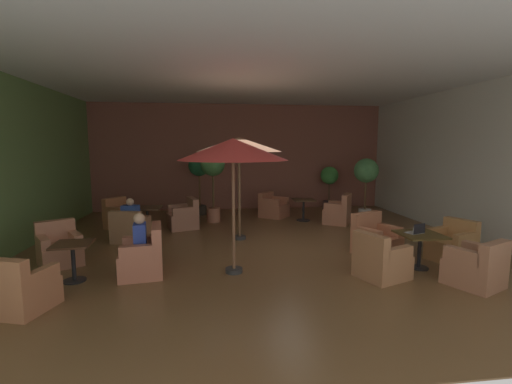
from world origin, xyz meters
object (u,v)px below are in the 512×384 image
(cafe_table_mid_center, at_px, (304,205))
(potted_tree_right_corner, at_px, (366,175))
(potted_tree_left_corner, at_px, (199,172))
(armchair_front_left_east, at_px, (476,268))
(cafe_table_rear_right, at_px, (73,254))
(armchair_rear_right_east, at_px, (18,291))
(armchair_front_left_west, at_px, (375,240))
(armchair_mid_center_north, at_px, (273,208))
(armchair_front_left_north, at_px, (381,261))
(open_laptop, at_px, (417,231))
(armchair_front_right_north, at_px, (121,217))
(patron_by_window, at_px, (131,214))
(cafe_table_front_left, at_px, (420,241))
(patron_blue_shirt, at_px, (140,234))
(patio_umbrella_center_beige, at_px, (239,145))
(cafe_table_front_right, at_px, (147,213))
(armchair_front_right_south, at_px, (184,217))
(potted_tree_mid_left, at_px, (329,181))
(iced_drink_cup, at_px, (415,231))
(potted_tree_mid_right, at_px, (213,172))
(patio_umbrella_tall_red, at_px, (233,150))
(armchair_rear_right_south, at_px, (144,257))
(armchair_front_left_south, at_px, (452,245))
(armchair_rear_right_north, at_px, (59,249))
(armchair_front_right_east, at_px, (130,230))
(armchair_mid_center_east, at_px, (338,213))

(cafe_table_mid_center, xyz_separation_m, potted_tree_right_corner, (2.05, 0.03, 0.94))
(potted_tree_left_corner, xyz_separation_m, potted_tree_right_corner, (5.32, -1.39, -0.05))
(armchair_front_left_east, bearing_deg, cafe_table_rear_right, 170.76)
(armchair_front_left_east, bearing_deg, armchair_rear_right_east, -179.94)
(armchair_front_left_east, xyz_separation_m, armchair_front_left_west, (-0.86, 1.91, 0.00))
(armchair_front_left_west, relative_size, armchair_mid_center_north, 0.96)
(armchair_front_left_north, relative_size, open_laptop, 2.72)
(armchair_front_right_north, relative_size, patron_by_window, 1.55)
(potted_tree_right_corner, bearing_deg, cafe_table_front_left, -102.04)
(cafe_table_rear_right, bearing_deg, patron_blue_shirt, 7.77)
(potted_tree_right_corner, distance_m, patron_by_window, 7.20)
(cafe_table_mid_center, distance_m, patron_by_window, 5.20)
(patio_umbrella_center_beige, relative_size, potted_tree_right_corner, 1.31)
(cafe_table_front_right, xyz_separation_m, potted_tree_left_corner, (1.36, 2.32, 0.94))
(armchair_front_right_south, xyz_separation_m, potted_tree_mid_left, (5.14, 2.48, 0.75))
(armchair_mid_center_north, bearing_deg, potted_tree_left_corner, 163.30)
(cafe_table_front_left, height_order, armchair_front_left_east, armchair_front_left_east)
(cafe_table_rear_right, xyz_separation_m, iced_drink_cup, (6.25, -0.13, 0.24))
(cafe_table_rear_right, distance_m, armchair_rear_right_east, 1.18)
(armchair_rear_right_east, bearing_deg, potted_tree_mid_right, 63.86)
(patio_umbrella_tall_red, height_order, potted_tree_mid_right, patio_umbrella_tall_red)
(cafe_table_rear_right, height_order, armchair_rear_right_south, armchair_rear_right_south)
(cafe_table_front_left, distance_m, armchair_front_right_north, 7.79)
(armchair_front_left_south, distance_m, open_laptop, 1.17)
(armchair_front_right_south, relative_size, potted_tree_left_corner, 0.47)
(armchair_front_left_east, height_order, potted_tree_right_corner, potted_tree_right_corner)
(armchair_rear_right_south, bearing_deg, open_laptop, -3.10)
(patio_umbrella_tall_red, xyz_separation_m, potted_tree_mid_left, (3.96, 6.24, -1.20))
(cafe_table_front_right, bearing_deg, potted_tree_mid_left, 24.47)
(armchair_rear_right_east, height_order, iced_drink_cup, armchair_rear_right_east)
(armchair_rear_right_south, relative_size, patio_umbrella_tall_red, 0.37)
(armchair_rear_right_north, relative_size, potted_tree_mid_right, 0.48)
(patron_blue_shirt, bearing_deg, potted_tree_left_corner, 81.02)
(armchair_front_right_east, xyz_separation_m, cafe_table_rear_right, (-0.41, -2.56, 0.19))
(cafe_table_front_right, distance_m, potted_tree_left_corner, 2.85)
(armchair_front_left_north, relative_size, armchair_mid_center_north, 0.92)
(cafe_table_front_right, bearing_deg, armchair_front_left_north, -40.79)
(armchair_front_left_east, distance_m, armchair_rear_right_south, 5.76)
(cafe_table_rear_right, height_order, potted_tree_left_corner, potted_tree_left_corner)
(armchair_front_right_east, xyz_separation_m, patron_blue_shirt, (0.70, -2.41, 0.47))
(armchair_rear_right_east, bearing_deg, armchair_front_left_north, 5.72)
(armchair_front_left_east, xyz_separation_m, armchair_front_right_north, (-6.95, 5.20, 0.00))
(armchair_front_left_north, xyz_separation_m, patio_umbrella_tall_red, (-2.58, 0.61, 1.96))
(armchair_front_left_south, bearing_deg, potted_tree_left_corner, 133.40)
(patio_umbrella_tall_red, bearing_deg, armchair_front_left_west, 13.29)
(armchair_front_right_south, bearing_deg, armchair_mid_center_north, 24.65)
(cafe_table_front_left, distance_m, patron_blue_shirt, 5.26)
(armchair_front_left_north, xyz_separation_m, open_laptop, (0.92, 0.42, 0.42))
(potted_tree_mid_left, bearing_deg, iced_drink_cup, -94.49)
(armchair_mid_center_east, relative_size, open_laptop, 2.69)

